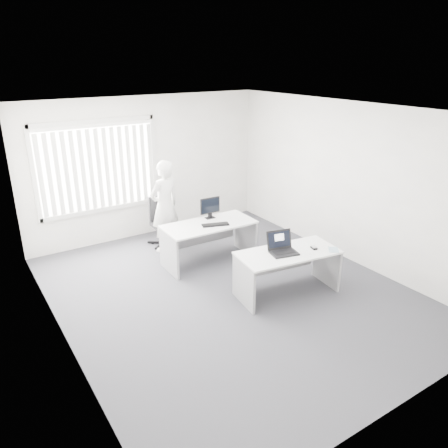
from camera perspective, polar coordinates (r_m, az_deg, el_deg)
ground at (r=7.00m, az=0.73°, el=-8.81°), size 6.00×6.00×0.00m
wall_back at (r=8.97m, az=-10.02°, el=7.30°), size 5.00×0.02×2.80m
wall_front at (r=4.47m, az=22.96°, el=-8.64°), size 5.00×0.02×2.80m
wall_left at (r=5.53m, az=-21.31°, el=-2.67°), size 0.02×6.00×2.80m
wall_right at (r=8.03m, az=15.85°, el=5.18°), size 0.02×6.00×2.80m
ceiling at (r=6.11m, az=0.86°, el=14.59°), size 5.00×6.00×0.02m
window at (r=8.57m, az=-16.14°, el=7.18°), size 2.32×0.06×1.76m
blinds at (r=8.52m, az=-16.00°, el=6.91°), size 2.20×0.10×1.50m
desk_near at (r=6.80m, az=8.30°, el=-5.14°), size 1.64×0.94×0.71m
desk_far at (r=7.75m, az=-1.95°, el=-1.37°), size 1.64×0.80×0.74m
office_chair at (r=8.67m, az=-8.00°, el=-0.72°), size 0.56×0.56×0.96m
person at (r=8.19m, az=-7.74°, el=2.28°), size 0.72×0.56×1.75m
laptop at (r=6.58m, az=7.89°, el=-2.63°), size 0.47×0.44×0.31m
paper_sheet at (r=6.81m, az=11.48°, el=-3.48°), size 0.36×0.30×0.00m
mouse at (r=6.88m, az=11.67°, el=-3.01°), size 0.09×0.13×0.05m
booklet at (r=6.92m, az=14.11°, el=-3.26°), size 0.24×0.25×0.01m
keyboard at (r=7.59m, az=-1.13°, el=-0.08°), size 0.50×0.30×0.02m
monitor at (r=7.87m, az=-1.84°, el=2.11°), size 0.39×0.13×0.39m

